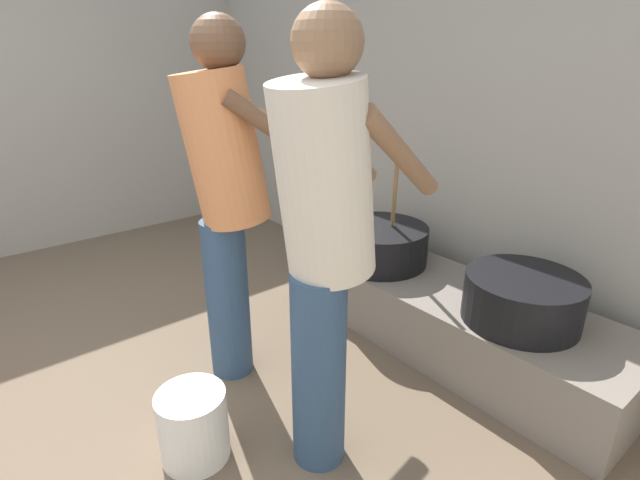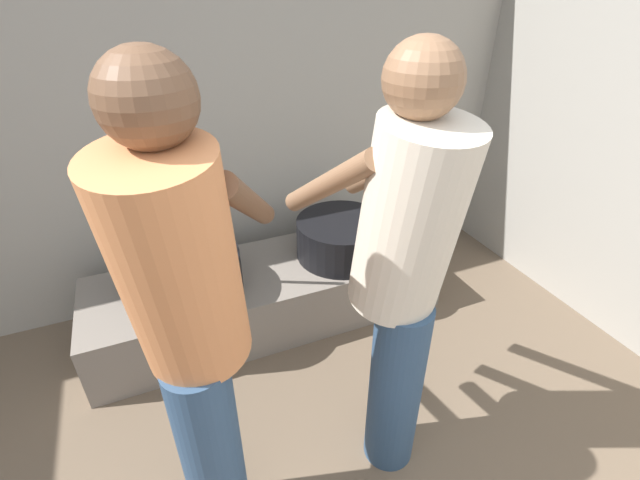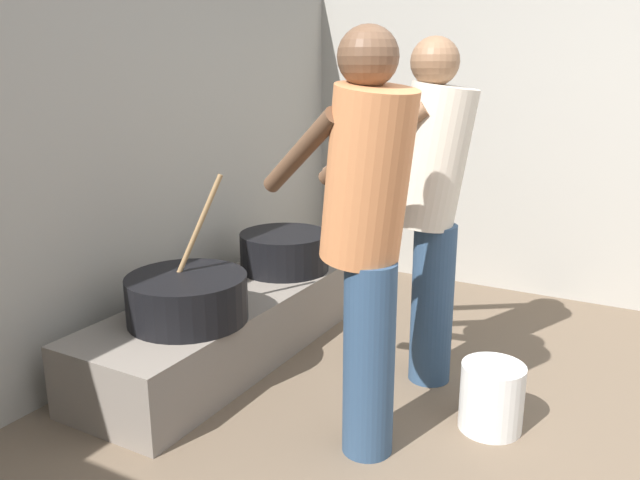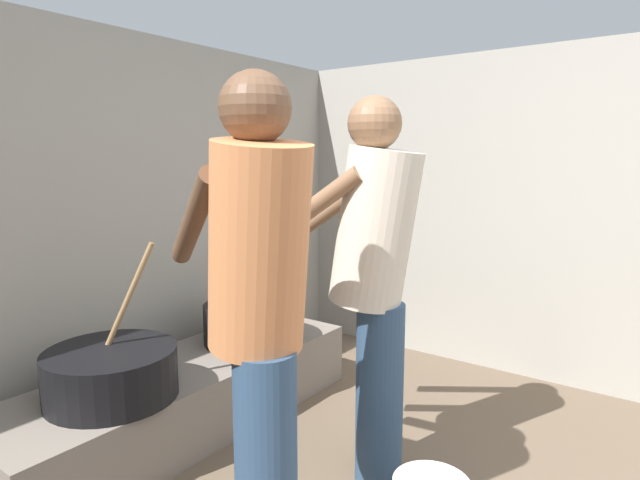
% 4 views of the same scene
% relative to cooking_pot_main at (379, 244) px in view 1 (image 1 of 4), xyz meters
% --- Properties ---
extents(block_enclosure_rear, '(4.96, 0.20, 2.02)m').
position_rel_cooking_pot_main_xyz_m(block_enclosure_rear, '(-0.15, 0.57, 0.56)').
color(block_enclosure_rear, '#9E998E').
rests_on(block_enclosure_rear, ground_plane).
extents(hearth_ledge, '(1.93, 0.60, 0.34)m').
position_rel_cooking_pot_main_xyz_m(hearth_ledge, '(0.43, 0.05, -0.28)').
color(hearth_ledge, slate).
rests_on(hearth_ledge, ground_plane).
extents(cooking_pot_main, '(0.56, 0.56, 0.67)m').
position_rel_cooking_pot_main_xyz_m(cooking_pot_main, '(0.00, 0.00, 0.00)').
color(cooking_pot_main, black).
rests_on(cooking_pot_main, hearth_ledge).
extents(cooking_pot_secondary, '(0.51, 0.51, 0.22)m').
position_rel_cooking_pot_main_xyz_m(cooking_pot_secondary, '(0.87, 0.02, -0.00)').
color(cooking_pot_secondary, black).
rests_on(cooking_pot_secondary, hearth_ledge).
extents(cook_in_cream_shirt, '(0.44, 0.71, 1.61)m').
position_rel_cooking_pot_main_xyz_m(cook_in_cream_shirt, '(0.62, -0.93, 0.47)').
color(cook_in_cream_shirt, navy).
rests_on(cook_in_cream_shirt, ground_plane).
extents(cook_in_orange_shirt, '(0.59, 0.74, 1.62)m').
position_rel_cooking_pot_main_xyz_m(cook_in_orange_shirt, '(-0.05, -0.92, 0.48)').
color(cook_in_orange_shirt, navy).
rests_on(cook_in_orange_shirt, ground_plane).
extents(bucket_white_plastic, '(0.26, 0.26, 0.29)m').
position_rel_cooking_pot_main_xyz_m(bucket_white_plastic, '(0.33, -1.34, -0.31)').
color(bucket_white_plastic, silver).
rests_on(bucket_white_plastic, ground_plane).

